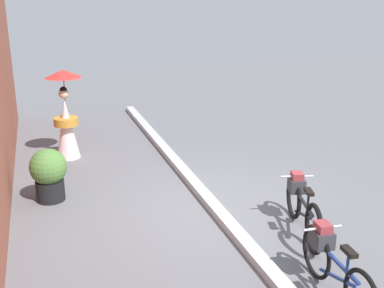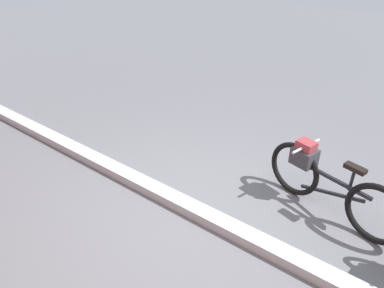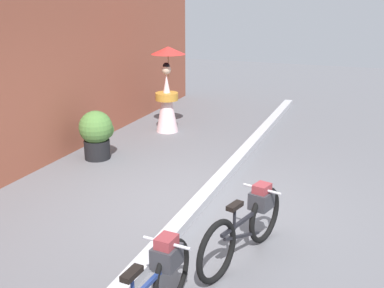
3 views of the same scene
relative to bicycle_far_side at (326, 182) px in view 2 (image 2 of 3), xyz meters
name	(u,v)px [view 2 (image 2 of 3)]	position (x,y,z in m)	size (l,w,h in m)	color
ground_plane	(206,220)	(0.96, 0.95, -0.40)	(30.00, 30.00, 0.00)	slate
sidewalk_curb	(206,216)	(0.96, 0.95, -0.34)	(14.00, 0.20, 0.12)	#B2B2B7
bicycle_far_side	(326,182)	(0.00, 0.00, 0.00)	(1.67, 0.59, 0.77)	black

